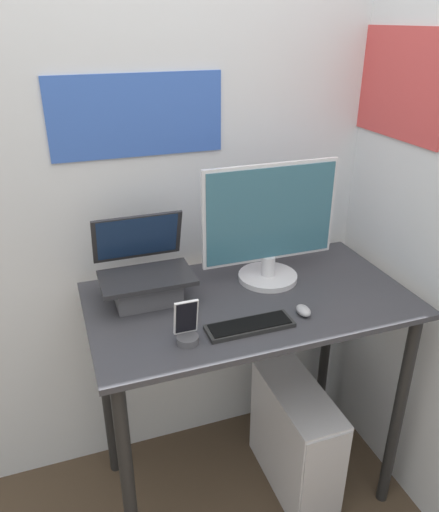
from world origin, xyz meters
The scene contains 8 objects.
wall_back centered at (0.00, 0.71, 1.30)m, with size 6.00×0.06×2.60m.
desk centered at (0.00, 0.31, 0.75)m, with size 1.12×0.63×0.92m.
laptop centered at (-0.34, 0.43, 1.00)m, with size 0.31×0.26×0.28m.
monitor centered at (0.12, 0.42, 1.12)m, with size 0.50×0.22×0.44m.
keyboard centered at (-0.07, 0.14, 0.92)m, with size 0.28×0.09×0.02m.
mouse centered at (0.12, 0.15, 0.93)m, with size 0.04×0.07×0.03m.
cell_phone centered at (-0.28, 0.13, 0.96)m, with size 0.07×0.07×0.14m.
computer_tower centered at (0.20, 0.26, 0.24)m, with size 0.20×0.47×0.48m.
Camera 1 is at (-0.60, -1.07, 1.80)m, focal length 35.00 mm.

